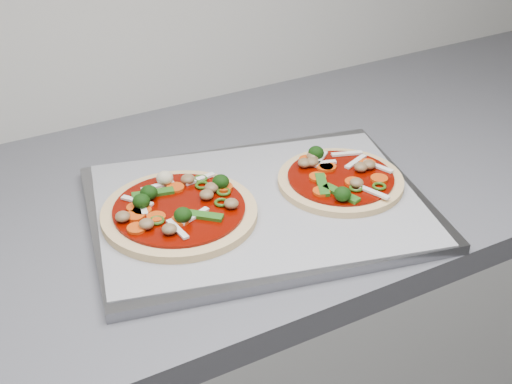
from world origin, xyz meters
TOP-DOWN VIEW (x-y plane):
  - countertop at (0.00, 1.30)m, footprint 3.60×0.60m
  - baking_tray at (-0.05, 1.22)m, footprint 0.53×0.43m
  - parchment at (-0.05, 1.22)m, footprint 0.51×0.42m
  - pizza_left at (-0.16, 1.24)m, footprint 0.26×0.26m
  - pizza_right at (0.08, 1.20)m, footprint 0.23×0.23m

SIDE VIEW (x-z plane):
  - countertop at x=0.00m, z-range 0.86..0.90m
  - baking_tray at x=-0.05m, z-range 0.90..0.92m
  - parchment at x=-0.05m, z-range 0.92..0.92m
  - pizza_right at x=0.08m, z-range 0.91..0.94m
  - pizza_left at x=-0.16m, z-range 0.91..0.94m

